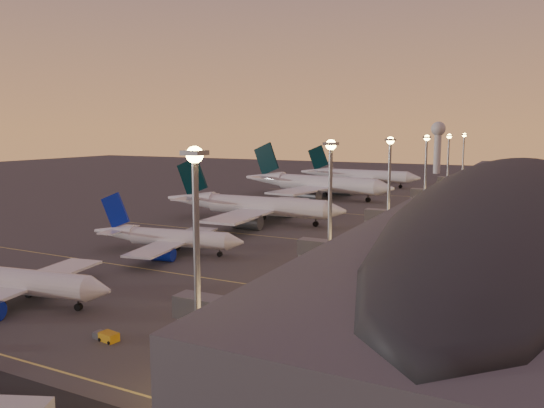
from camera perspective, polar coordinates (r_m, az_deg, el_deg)
The scene contains 12 objects.
ground at distance 112.56m, azimuth -11.39°, elevation -6.33°, with size 700.00×700.00×0.00m, color #3D3A38.
airliner_narrow_south at distance 95.78m, azimuth -26.59°, elevation -7.36°, with size 38.72×34.94×13.84m.
airliner_narrow_north at distance 121.82m, azimuth -11.29°, elevation -3.57°, with size 37.28×33.68×13.34m.
airliner_wide_near at distance 159.52m, azimuth -2.24°, elevation -0.16°, with size 59.48×54.16×19.05m.
airliner_wide_mid at distance 216.70m, azimuth 4.57°, elevation 2.20°, with size 69.26×63.73×22.18m.
airliner_wide_far at distance 264.27m, azimuth 9.21°, elevation 3.03°, with size 61.86×56.37×19.80m.
terminal_building at distance 159.11m, azimuth 24.43°, elevation 0.51°, with size 56.35×255.00×17.46m.
light_masts at distance 154.08m, azimuth 14.84°, elevation 4.02°, with size 2.20×217.20×25.90m.
radar_tower at distance 350.28m, azimuth 17.42°, elevation 6.72°, with size 9.00×9.00×32.50m.
lane_markings at distance 145.26m, azimuth -1.60°, elevation -2.93°, with size 90.00×180.36×0.00m.
baggage_tug_a at distance 68.45m, azimuth -9.60°, elevation -15.40°, with size 3.89×2.01×1.11m.
baggage_tug_b at distance 75.27m, azimuth -17.37°, elevation -13.43°, with size 4.06×2.09×1.16m.
Camera 1 is at (67.93, -85.41, 27.59)m, focal length 35.00 mm.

